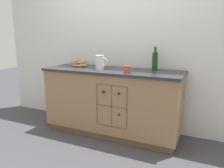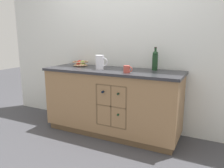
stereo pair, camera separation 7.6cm
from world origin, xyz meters
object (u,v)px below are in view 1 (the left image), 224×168
object	(u,v)px
white_pitcher	(100,62)
ceramic_mug	(127,69)
standing_wine_bottle	(155,60)
fruit_bowl	(80,63)

from	to	relation	value
white_pitcher	ceramic_mug	xyz separation A→B (m)	(0.45, -0.11, -0.06)
standing_wine_bottle	ceramic_mug	bearing A→B (deg)	-123.33
white_pitcher	ceramic_mug	bearing A→B (deg)	-14.31
fruit_bowl	white_pitcher	xyz separation A→B (m)	(0.46, -0.20, 0.06)
fruit_bowl	ceramic_mug	size ratio (longest dim) A/B	2.11
white_pitcher	standing_wine_bottle	bearing A→B (deg)	20.89
white_pitcher	standing_wine_bottle	size ratio (longest dim) A/B	0.64
fruit_bowl	ceramic_mug	xyz separation A→B (m)	(0.91, -0.31, 0.00)
ceramic_mug	white_pitcher	bearing A→B (deg)	165.69
white_pitcher	standing_wine_bottle	world-z (taller)	standing_wine_bottle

